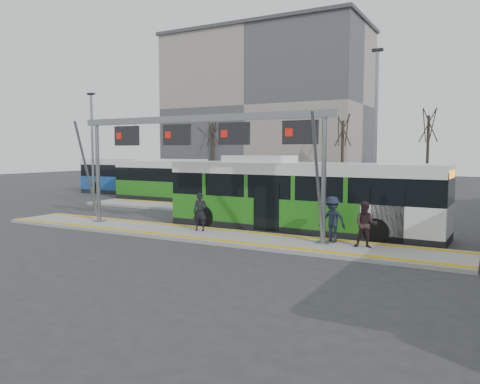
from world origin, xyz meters
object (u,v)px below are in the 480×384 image
at_px(gantry, 197,139).
at_px(hero_bus, 299,197).
at_px(passenger_b, 366,225).
at_px(passenger_a, 200,212).
at_px(passenger_c, 332,219).

relative_size(gantry, hero_bus, 1.00).
height_order(hero_bus, passenger_b, hero_bus).
relative_size(gantry, passenger_a, 7.51).
bearing_deg(passenger_c, hero_bus, 146.75).
bearing_deg(passenger_b, passenger_a, 167.22).
bearing_deg(gantry, passenger_c, 4.27).
bearing_deg(passenger_b, gantry, 168.41).
distance_m(gantry, passenger_c, 6.91).
bearing_deg(passenger_a, gantry, -114.04).
xyz_separation_m(hero_bus, passenger_a, (-3.69, -2.82, -0.61)).
height_order(gantry, hero_bus, gantry).
height_order(passenger_a, passenger_b, passenger_b).
xyz_separation_m(hero_bus, passenger_c, (2.38, -2.52, -0.56)).
bearing_deg(passenger_a, passenger_c, -16.30).
relative_size(passenger_b, passenger_c, 0.95).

